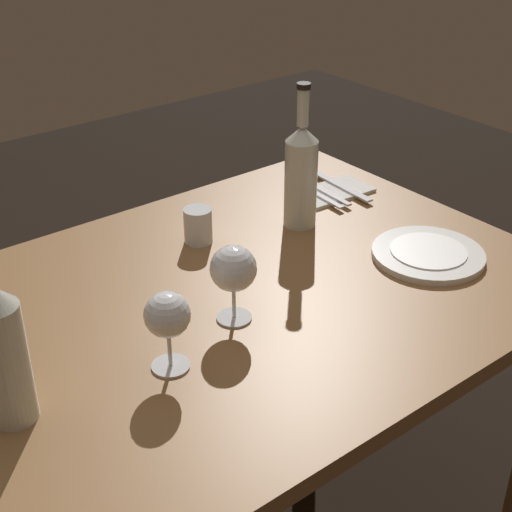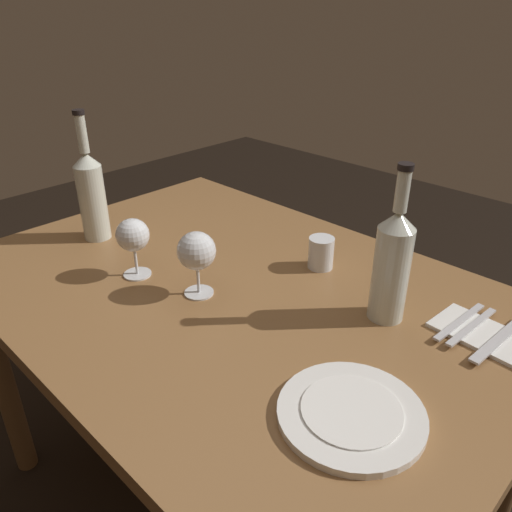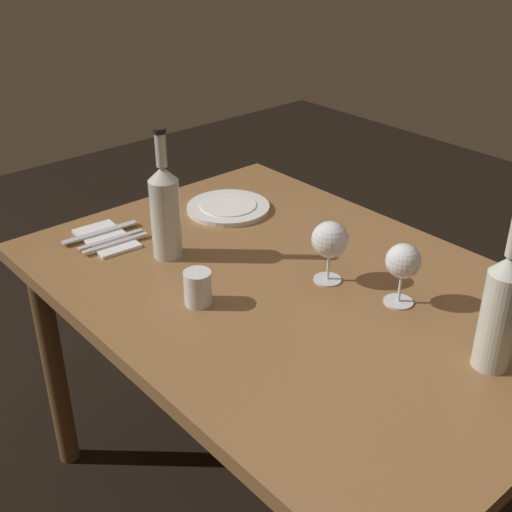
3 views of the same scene
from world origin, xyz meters
name	(u,v)px [view 1 (image 1 of 3)]	position (x,y,z in m)	size (l,w,h in m)	color
dining_table	(228,333)	(0.00, 0.00, 0.65)	(1.30, 0.90, 0.74)	olive
wine_glass_left	(233,270)	(-0.04, -0.07, 0.84)	(0.09, 0.09, 0.15)	white
wine_glass_right	(167,317)	(-0.21, -0.12, 0.84)	(0.08, 0.08, 0.14)	white
wine_bottle	(2,349)	(-0.46, -0.08, 0.87)	(0.07, 0.07, 0.35)	silver
wine_bottle_second	(301,173)	(0.31, 0.14, 0.87)	(0.07, 0.07, 0.33)	silver
water_tumbler	(198,227)	(0.08, 0.22, 0.77)	(0.06, 0.06, 0.08)	white
dinner_plate	(428,254)	(0.42, -0.14, 0.75)	(0.24, 0.24, 0.02)	white
folded_napkin	(333,192)	(0.49, 0.22, 0.74)	(0.20, 0.12, 0.01)	white
fork_inner	(326,192)	(0.46, 0.22, 0.75)	(0.03, 0.18, 0.00)	silver
fork_outer	(318,195)	(0.44, 0.22, 0.75)	(0.03, 0.18, 0.00)	silver
table_knife	(342,186)	(0.52, 0.22, 0.75)	(0.03, 0.21, 0.00)	silver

